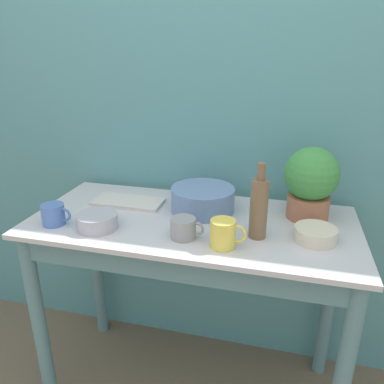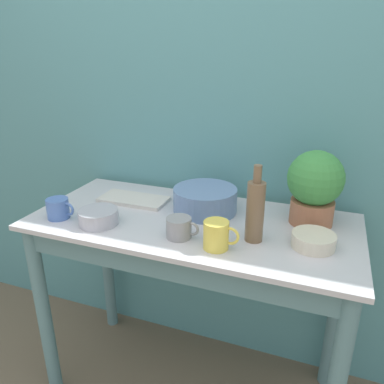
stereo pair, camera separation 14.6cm
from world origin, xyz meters
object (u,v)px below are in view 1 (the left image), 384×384
Objects in this scene: potted_plant at (311,181)px; bowl_wash_large at (203,199)px; mug_yellow at (224,234)px; mug_blue at (54,214)px; mug_grey at (184,228)px; bowl_small_steel at (97,221)px; bottle_tall at (259,207)px; tray_board at (128,202)px; bowl_small_cream at (315,234)px.

potted_plant reaches higher than bowl_wash_large.
mug_yellow is (0.14, -0.28, -0.00)m from bowl_wash_large.
bowl_wash_large is (-0.43, -0.04, -0.11)m from potted_plant.
potted_plant is 2.41× the size of mug_blue.
mug_grey is 0.80× the size of bowl_small_steel.
potted_plant is at bearing 21.03° from bowl_small_steel.
mug_yellow reaches higher than mug_blue.
bottle_tall reaches higher than mug_yellow.
tray_board is at bearing 142.79° from mug_grey.
bowl_small_cream is at bearing 7.39° from bowl_small_steel.
tray_board is at bearing 149.83° from mug_yellow.
bowl_wash_large reaches higher than mug_blue.
mug_yellow is at bearing -136.01° from bottle_tall.
bowl_wash_large is 0.95× the size of bottle_tall.
tray_board is (-0.34, -0.01, -0.04)m from bowl_wash_large.
bowl_wash_large is at bearing 36.66° from bowl_small_steel.
bottle_tall is 2.32× the size of mug_blue.
potted_plant is 1.04× the size of bottle_tall.
tray_board is (0.02, 0.25, -0.02)m from bowl_small_steel.
mug_grey is at bearing 168.82° from mug_yellow.
mug_grey is 0.82× the size of bowl_small_cream.
mug_grey is 0.41m from tray_board.
potted_plant is 0.54m from mug_grey.
potted_plant reaches higher than tray_board.
potted_plant is at bearing 17.91° from mug_blue.
mug_blue is 0.98× the size of mug_grey.
mug_grey is at bearing -168.17° from bowl_small_cream.
bottle_tall is at bearing -16.50° from tray_board.
mug_grey reaches higher than bowl_small_cream.
bowl_small_cream is at bearing 6.65° from mug_blue.
potted_plant is 1.88× the size of bowl_small_steel.
mug_blue is 0.81× the size of bowl_small_cream.
bowl_small_steel is 0.51× the size of tray_board.
tray_board is at bearing -176.53° from potted_plant.
mug_yellow is (-0.11, -0.10, -0.07)m from bottle_tall.
bowl_small_cream is (0.45, -0.16, -0.03)m from bowl_wash_large.
potted_plant is 0.96× the size of tray_board.
potted_plant is at bearing 50.27° from bottle_tall.
bottle_tall is (-0.18, -0.22, -0.04)m from potted_plant.
mug_yellow is at bearing -11.18° from mug_grey.
bottle_tall is 1.81× the size of bowl_small_steel.
bowl_wash_large is at bearing 160.63° from bowl_small_cream.
bowl_wash_large is at bearing 143.57° from bottle_tall.
mug_yellow is 0.34m from bowl_small_cream.
tray_board is (-0.58, 0.17, -0.11)m from bottle_tall.
mug_grey reaches higher than tray_board.
mug_yellow reaches higher than mug_grey.
bowl_small_steel is (0.18, 0.01, -0.01)m from mug_blue.
bowl_small_cream is (0.98, 0.11, -0.02)m from mug_blue.
bottle_tall is 0.23m from bowl_small_cream.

